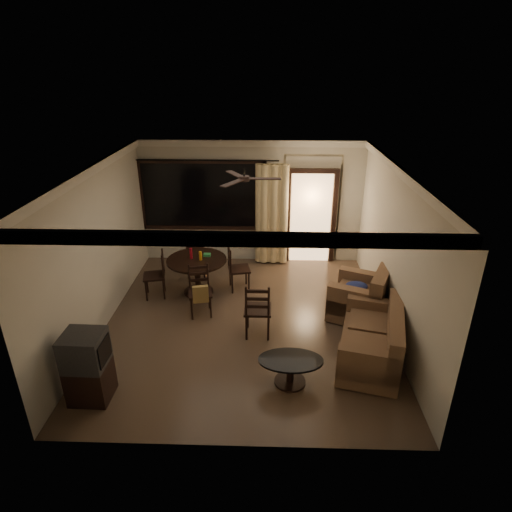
{
  "coord_description": "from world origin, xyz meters",
  "views": [
    {
      "loc": [
        0.39,
        -6.56,
        4.3
      ],
      "look_at": [
        0.18,
        0.2,
        1.23
      ],
      "focal_mm": 30.0,
      "sensor_mm": 36.0,
      "label": 1
    }
  ],
  "objects_px": {
    "coffee_table": "(290,367)",
    "dining_table": "(197,266)",
    "dining_chair_west": "(156,283)",
    "side_chair": "(258,319)",
    "tv_cabinet": "(88,367)",
    "dining_chair_north": "(196,263)",
    "sofa": "(374,342)",
    "dining_chair_south": "(201,300)",
    "dining_chair_east": "(239,276)",
    "armchair": "(362,298)"
  },
  "relations": [
    {
      "from": "coffee_table",
      "to": "dining_table",
      "type": "bearing_deg",
      "value": 123.46
    },
    {
      "from": "dining_chair_west",
      "to": "side_chair",
      "type": "height_order",
      "value": "side_chair"
    },
    {
      "from": "dining_table",
      "to": "tv_cabinet",
      "type": "height_order",
      "value": "tv_cabinet"
    },
    {
      "from": "dining_chair_west",
      "to": "side_chair",
      "type": "distance_m",
      "value": 2.43
    },
    {
      "from": "dining_chair_north",
      "to": "sofa",
      "type": "relative_size",
      "value": 0.53
    },
    {
      "from": "dining_chair_south",
      "to": "tv_cabinet",
      "type": "relative_size",
      "value": 0.91
    },
    {
      "from": "tv_cabinet",
      "to": "dining_chair_west",
      "type": "bearing_deg",
      "value": 87.29
    },
    {
      "from": "dining_chair_north",
      "to": "dining_chair_east",
      "type": "bearing_deg",
      "value": 136.76
    },
    {
      "from": "sofa",
      "to": "coffee_table",
      "type": "xyz_separation_m",
      "value": [
        -1.32,
        -0.56,
        -0.07
      ]
    },
    {
      "from": "sofa",
      "to": "coffee_table",
      "type": "bearing_deg",
      "value": -142.75
    },
    {
      "from": "dining_table",
      "to": "side_chair",
      "type": "bearing_deg",
      "value": -49.17
    },
    {
      "from": "dining_chair_east",
      "to": "side_chair",
      "type": "xyz_separation_m",
      "value": [
        0.44,
        -1.63,
        0.02
      ]
    },
    {
      "from": "dining_chair_west",
      "to": "armchair",
      "type": "bearing_deg",
      "value": 68.44
    },
    {
      "from": "tv_cabinet",
      "to": "armchair",
      "type": "bearing_deg",
      "value": 29.42
    },
    {
      "from": "dining_table",
      "to": "side_chair",
      "type": "distance_m",
      "value": 1.94
    },
    {
      "from": "dining_chair_north",
      "to": "armchair",
      "type": "xyz_separation_m",
      "value": [
        3.3,
        -1.6,
        0.11
      ]
    },
    {
      "from": "armchair",
      "to": "dining_chair_north",
      "type": "bearing_deg",
      "value": 178.12
    },
    {
      "from": "dining_chair_south",
      "to": "dining_chair_north",
      "type": "bearing_deg",
      "value": 90.0
    },
    {
      "from": "dining_table",
      "to": "coffee_table",
      "type": "height_order",
      "value": "dining_table"
    },
    {
      "from": "coffee_table",
      "to": "sofa",
      "type": "bearing_deg",
      "value": 22.79
    },
    {
      "from": "dining_chair_east",
      "to": "coffee_table",
      "type": "height_order",
      "value": "dining_chair_east"
    },
    {
      "from": "dining_chair_east",
      "to": "dining_chair_south",
      "type": "bearing_deg",
      "value": 135.7
    },
    {
      "from": "dining_chair_north",
      "to": "coffee_table",
      "type": "distance_m",
      "value": 3.94
    },
    {
      "from": "dining_chair_west",
      "to": "dining_chair_south",
      "type": "height_order",
      "value": "same"
    },
    {
      "from": "armchair",
      "to": "dining_table",
      "type": "bearing_deg",
      "value": -170.89
    },
    {
      "from": "dining_chair_east",
      "to": "dining_chair_west",
      "type": "bearing_deg",
      "value": 90.0
    },
    {
      "from": "sofa",
      "to": "armchair",
      "type": "bearing_deg",
      "value": 102.29
    },
    {
      "from": "dining_chair_east",
      "to": "armchair",
      "type": "height_order",
      "value": "armchair"
    },
    {
      "from": "dining_table",
      "to": "sofa",
      "type": "height_order",
      "value": "dining_table"
    },
    {
      "from": "dining_chair_west",
      "to": "armchair",
      "type": "relative_size",
      "value": 0.76
    },
    {
      "from": "dining_chair_south",
      "to": "sofa",
      "type": "distance_m",
      "value": 3.17
    },
    {
      "from": "dining_chair_east",
      "to": "sofa",
      "type": "height_order",
      "value": "dining_chair_east"
    },
    {
      "from": "dining_chair_west",
      "to": "dining_table",
      "type": "bearing_deg",
      "value": 90.08
    },
    {
      "from": "dining_chair_west",
      "to": "dining_chair_east",
      "type": "xyz_separation_m",
      "value": [
        1.64,
        0.35,
        0.0
      ]
    },
    {
      "from": "dining_table",
      "to": "dining_chair_west",
      "type": "height_order",
      "value": "dining_table"
    },
    {
      "from": "armchair",
      "to": "sofa",
      "type": "bearing_deg",
      "value": -68.23
    },
    {
      "from": "side_chair",
      "to": "dining_chair_south",
      "type": "bearing_deg",
      "value": -29.12
    },
    {
      "from": "dining_chair_east",
      "to": "tv_cabinet",
      "type": "height_order",
      "value": "tv_cabinet"
    },
    {
      "from": "tv_cabinet",
      "to": "dining_chair_south",
      "type": "bearing_deg",
      "value": 62.82
    },
    {
      "from": "dining_chair_west",
      "to": "coffee_table",
      "type": "xyz_separation_m",
      "value": [
        2.58,
        -2.49,
        -0.01
      ]
    },
    {
      "from": "dining_chair_west",
      "to": "dining_chair_south",
      "type": "distance_m",
      "value": 1.2
    },
    {
      "from": "dining_table",
      "to": "dining_chair_west",
      "type": "xyz_separation_m",
      "value": [
        -0.82,
        -0.18,
        -0.31
      ]
    },
    {
      "from": "dining_chair_west",
      "to": "dining_chair_north",
      "type": "height_order",
      "value": "same"
    },
    {
      "from": "coffee_table",
      "to": "dining_chair_west",
      "type": "bearing_deg",
      "value": 136.05
    },
    {
      "from": "dining_chair_west",
      "to": "sofa",
      "type": "bearing_deg",
      "value": 51.47
    },
    {
      "from": "dining_chair_north",
      "to": "side_chair",
      "type": "xyz_separation_m",
      "value": [
        1.42,
        -2.22,
        0.02
      ]
    },
    {
      "from": "dining_chair_west",
      "to": "side_chair",
      "type": "relative_size",
      "value": 0.92
    },
    {
      "from": "dining_chair_north",
      "to": "coffee_table",
      "type": "height_order",
      "value": "dining_chair_north"
    },
    {
      "from": "dining_chair_south",
      "to": "dining_chair_north",
      "type": "distance_m",
      "value": 1.64
    },
    {
      "from": "armchair",
      "to": "dining_chair_west",
      "type": "bearing_deg",
      "value": -165.42
    }
  ]
}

